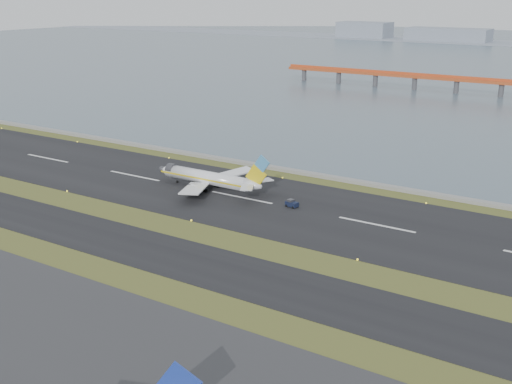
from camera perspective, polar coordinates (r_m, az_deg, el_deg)
ground at (r=155.62m, az=-7.48°, el=-3.40°), size 1000.00×1000.00×0.00m
taxiway_strip at (r=147.34m, az=-10.48°, el=-4.77°), size 1000.00×18.00×0.10m
runway_strip at (r=178.13m, az=-1.30°, el=-0.50°), size 1000.00×45.00×0.10m
seawall at (r=202.49m, az=3.44°, el=1.85°), size 1000.00×2.50×1.00m
red_pier at (r=371.12m, az=21.03°, el=9.01°), size 260.00×5.00×10.20m
airliner at (r=184.44m, az=-4.05°, el=1.21°), size 38.52×32.89×12.80m
pushback_tug at (r=170.32m, az=3.19°, el=-1.03°), size 3.62×2.51×2.13m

